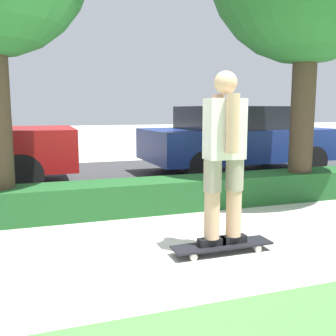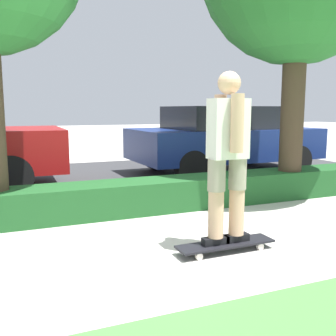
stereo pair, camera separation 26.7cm
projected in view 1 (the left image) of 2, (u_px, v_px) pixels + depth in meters
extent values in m
plane|color=#BCB7AD|center=(169.00, 254.00, 3.68)|extent=(60.00, 60.00, 0.00)
cube|color=#38383A|center=(98.00, 179.00, 7.61)|extent=(12.86, 5.00, 0.01)
cube|color=#1E5123|center=(129.00, 197.00, 5.15)|extent=(12.86, 0.60, 0.41)
cube|color=black|center=(222.00, 245.00, 3.71)|extent=(0.97, 0.24, 0.02)
cylinder|color=silver|center=(258.00, 248.00, 3.74)|extent=(0.07, 0.04, 0.07)
cylinder|color=silver|center=(248.00, 242.00, 3.91)|extent=(0.07, 0.04, 0.07)
cylinder|color=silver|center=(193.00, 257.00, 3.52)|extent=(0.07, 0.04, 0.07)
cylinder|color=silver|center=(186.00, 250.00, 3.69)|extent=(0.07, 0.04, 0.07)
cube|color=black|center=(211.00, 242.00, 3.67)|extent=(0.26, 0.09, 0.07)
cylinder|color=tan|center=(212.00, 199.00, 3.61)|extent=(0.14, 0.14, 0.74)
cylinder|color=gray|center=(213.00, 176.00, 3.57)|extent=(0.17, 0.17, 0.30)
cube|color=black|center=(233.00, 239.00, 3.74)|extent=(0.26, 0.09, 0.07)
cylinder|color=tan|center=(234.00, 198.00, 3.68)|extent=(0.14, 0.14, 0.74)
cylinder|color=gray|center=(235.00, 174.00, 3.64)|extent=(0.17, 0.17, 0.30)
cube|color=silver|center=(225.00, 129.00, 3.55)|extent=(0.35, 0.19, 0.55)
cylinder|color=tan|center=(233.00, 123.00, 3.40)|extent=(0.12, 0.12, 0.51)
cylinder|color=tan|center=(218.00, 122.00, 3.68)|extent=(0.12, 0.12, 0.51)
sphere|color=tan|center=(226.00, 83.00, 3.49)|extent=(0.21, 0.21, 0.21)
cylinder|color=#423323|center=(303.00, 111.00, 5.77)|extent=(0.34, 0.34, 2.63)
cylinder|color=black|center=(22.00, 175.00, 6.07)|extent=(0.67, 0.23, 0.67)
cylinder|color=black|center=(24.00, 161.00, 7.73)|extent=(0.67, 0.23, 0.67)
cube|color=navy|center=(237.00, 144.00, 8.30)|extent=(3.94, 2.02, 0.64)
cube|color=black|center=(233.00, 118.00, 8.18)|extent=(2.07, 1.74, 0.46)
cylinder|color=black|center=(311.00, 161.00, 7.91)|extent=(0.61, 0.23, 0.61)
cylinder|color=black|center=(263.00, 152.00, 9.56)|extent=(0.61, 0.23, 0.61)
cylinder|color=black|center=(202.00, 167.00, 7.13)|extent=(0.61, 0.23, 0.61)
cylinder|color=black|center=(170.00, 156.00, 8.78)|extent=(0.61, 0.23, 0.61)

